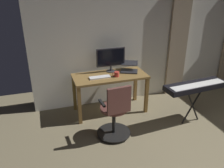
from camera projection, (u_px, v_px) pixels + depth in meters
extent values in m
cube|color=silver|center=(160.00, 37.00, 4.86)|extent=(5.31, 0.10, 2.56)
cube|color=tan|center=(178.00, 42.00, 4.92)|extent=(0.42, 0.06, 2.37)
cube|color=olive|center=(110.00, 76.00, 4.33)|extent=(1.37, 0.61, 0.04)
cube|color=olive|center=(146.00, 95.00, 4.44)|extent=(0.06, 0.06, 0.72)
cube|color=olive|center=(80.00, 106.00, 4.07)|extent=(0.06, 0.06, 0.72)
cube|color=olive|center=(135.00, 85.00, 4.90)|extent=(0.06, 0.06, 0.72)
cube|color=olive|center=(74.00, 93.00, 4.53)|extent=(0.06, 0.06, 0.72)
cylinder|color=black|center=(114.00, 132.00, 3.89)|extent=(0.56, 0.56, 0.02)
sphere|color=black|center=(128.00, 130.00, 3.99)|extent=(0.05, 0.05, 0.05)
sphere|color=black|center=(113.00, 124.00, 4.13)|extent=(0.05, 0.05, 0.05)
sphere|color=black|center=(99.00, 131.00, 3.95)|extent=(0.05, 0.05, 0.05)
sphere|color=black|center=(105.00, 141.00, 3.70)|extent=(0.05, 0.05, 0.05)
sphere|color=black|center=(124.00, 140.00, 3.72)|extent=(0.05, 0.05, 0.05)
cylinder|color=black|center=(114.00, 121.00, 3.80)|extent=(0.06, 0.06, 0.44)
cylinder|color=brown|center=(114.00, 108.00, 3.70)|extent=(0.47, 0.47, 0.05)
cube|color=brown|center=(119.00, 100.00, 3.44)|extent=(0.38, 0.08, 0.43)
cube|color=black|center=(102.00, 103.00, 3.58)|extent=(0.06, 0.24, 0.03)
cube|color=black|center=(125.00, 99.00, 3.72)|extent=(0.06, 0.24, 0.03)
cylinder|color=#333338|center=(111.00, 71.00, 4.51)|extent=(0.18, 0.18, 0.01)
cylinder|color=#333338|center=(111.00, 68.00, 4.48)|extent=(0.04, 0.04, 0.10)
cube|color=#333338|center=(111.00, 57.00, 4.40)|extent=(0.56, 0.03, 0.35)
cube|color=black|center=(111.00, 57.00, 4.38)|extent=(0.52, 0.01, 0.31)
cube|color=white|center=(100.00, 77.00, 4.19)|extent=(0.38, 0.13, 0.02)
cube|color=#232328|center=(129.00, 71.00, 4.48)|extent=(0.39, 0.35, 0.02)
cube|color=#232328|center=(130.00, 63.00, 4.54)|extent=(0.39, 0.35, 0.04)
cylinder|color=#CC3D33|center=(117.00, 74.00, 4.25)|extent=(0.09, 0.09, 0.09)
torus|color=#CC3D33|center=(114.00, 74.00, 4.23)|extent=(0.06, 0.01, 0.06)
cylinder|color=black|center=(192.00, 105.00, 4.13)|extent=(0.38, 0.06, 0.67)
cylinder|color=black|center=(192.00, 105.00, 4.13)|extent=(0.38, 0.06, 0.67)
cube|color=black|center=(196.00, 86.00, 3.98)|extent=(1.14, 0.40, 0.09)
cube|color=white|center=(198.00, 85.00, 3.91)|extent=(1.04, 0.25, 0.01)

